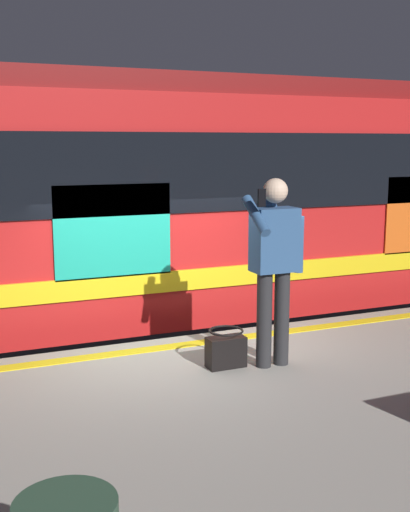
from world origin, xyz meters
The scene contains 8 objects.
ground_plane centered at (0.00, 0.00, 0.00)m, with size 24.15×24.15×0.00m, color #3D3D3F.
platform centered at (0.00, 2.38, 0.55)m, with size 12.17×4.77×1.11m, color #9E998E.
safety_line centered at (0.00, 0.30, 1.11)m, with size 11.92×0.16×0.01m, color yellow.
track_rail_near centered at (0.00, -1.33, 0.08)m, with size 15.82×0.08×0.16m, color slate.
track_rail_far centered at (0.00, -2.77, 0.08)m, with size 15.82×0.08×0.16m, color slate.
train_carriage centered at (-1.78, -2.04, 2.42)m, with size 12.30×2.82×3.76m.
passenger centered at (-0.62, 1.14, 2.12)m, with size 0.57×0.55×1.71m.
handbag centered at (-0.21, 1.03, 1.27)m, with size 0.35×0.32×0.35m.
Camera 1 is at (2.12, 6.05, 3.12)m, focal length 44.61 mm.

